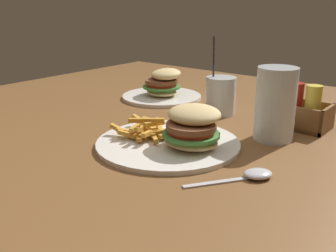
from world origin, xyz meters
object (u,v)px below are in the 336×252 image
object	(u,v)px
juice_glass	(221,97)
condiment_caddy	(303,112)
spoon	(254,175)
meal_plate_near	(177,136)
beer_glass	(275,106)
meal_plate_far	(163,88)

from	to	relation	value
juice_glass	condiment_caddy	xyz separation A→B (m)	(0.22, 0.02, -0.01)
condiment_caddy	juice_glass	bearing A→B (deg)	-174.98
spoon	juice_glass	bearing A→B (deg)	74.50
meal_plate_near	spoon	xyz separation A→B (m)	(0.20, -0.03, -0.02)
beer_glass	juice_glass	world-z (taller)	juice_glass
meal_plate_near	spoon	size ratio (longest dim) A/B	2.04
meal_plate_far	meal_plate_near	bearing A→B (deg)	-46.42
beer_glass	meal_plate_far	distance (m)	0.46
beer_glass	spoon	world-z (taller)	beer_glass
meal_plate_near	meal_plate_far	size ratio (longest dim) A/B	1.24
beer_glass	meal_plate_far	bearing A→B (deg)	162.45
spoon	meal_plate_far	bearing A→B (deg)	89.45
juice_glass	spoon	world-z (taller)	juice_glass
meal_plate_far	condiment_caddy	size ratio (longest dim) A/B	1.99
meal_plate_near	spoon	distance (m)	0.20
beer_glass	condiment_caddy	distance (m)	0.13
meal_plate_near	meal_plate_far	world-z (taller)	meal_plate_near
condiment_caddy	meal_plate_far	bearing A→B (deg)	177.84
spoon	condiment_caddy	bearing A→B (deg)	41.55
spoon	meal_plate_far	size ratio (longest dim) A/B	0.61
meal_plate_near	condiment_caddy	bearing A→B (deg)	62.41
beer_glass	spoon	size ratio (longest dim) A/B	1.07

